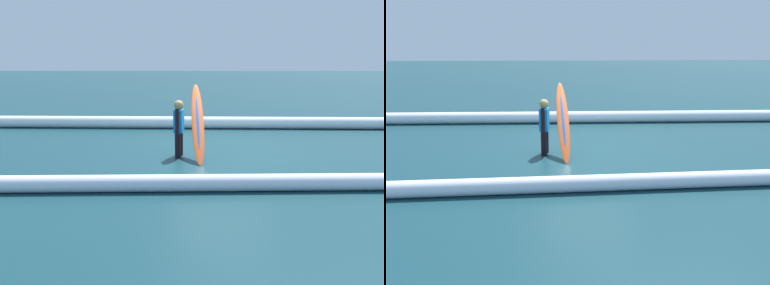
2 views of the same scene
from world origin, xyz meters
The scene contains 5 objects.
ground_plane centered at (0.00, 0.00, 0.00)m, with size 123.67×123.67×0.00m, color #143942.
surfer centered at (0.96, 0.65, 0.74)m, with size 0.25×0.60×1.32m.
surfboard centered at (0.53, 0.72, 0.82)m, with size 0.37×1.72×1.67m.
wave_crest_foreground centered at (-0.38, -3.33, 0.19)m, with size 0.39×0.39×19.06m, color white.
wave_crest_midground centered at (-2.01, 3.23, 0.15)m, with size 0.30×0.30×21.20m, color white.
Camera 2 is at (0.90, 10.07, 2.54)m, focal length 37.78 mm.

